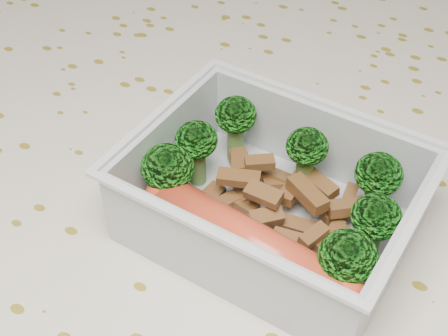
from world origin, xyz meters
The scene contains 6 objects.
dining_table centered at (0.00, 0.00, 0.67)m, with size 1.40×0.90×0.75m.
tablecloth centered at (0.00, 0.00, 0.72)m, with size 1.46×0.96×0.19m.
lunch_container centered at (0.04, -0.01, 0.78)m, with size 0.18×0.14×0.06m.
broccoli_florets centered at (0.04, 0.00, 0.79)m, with size 0.16×0.11×0.05m.
meat_pile centered at (0.04, 0.01, 0.77)m, with size 0.12×0.07×0.03m.
sausage centered at (0.04, -0.05, 0.78)m, with size 0.16×0.04×0.03m.
Camera 1 is at (0.15, -0.26, 1.07)m, focal length 50.00 mm.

